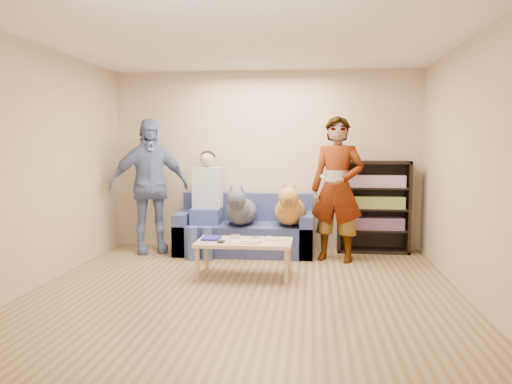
# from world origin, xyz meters

# --- Properties ---
(ground) EXTENTS (5.00, 5.00, 0.00)m
(ground) POSITION_xyz_m (0.00, 0.00, 0.00)
(ground) COLOR brown
(ground) RESTS_ON ground
(ceiling) EXTENTS (5.00, 5.00, 0.00)m
(ceiling) POSITION_xyz_m (0.00, 0.00, 2.60)
(ceiling) COLOR white
(ceiling) RESTS_ON ground
(wall_back) EXTENTS (4.50, 0.00, 4.50)m
(wall_back) POSITION_xyz_m (0.00, 2.50, 1.30)
(wall_back) COLOR tan
(wall_back) RESTS_ON ground
(wall_front) EXTENTS (4.50, 0.00, 4.50)m
(wall_front) POSITION_xyz_m (0.00, -2.50, 1.30)
(wall_front) COLOR tan
(wall_front) RESTS_ON ground
(wall_left) EXTENTS (0.00, 5.00, 5.00)m
(wall_left) POSITION_xyz_m (-2.25, 0.00, 1.30)
(wall_left) COLOR tan
(wall_left) RESTS_ON ground
(wall_right) EXTENTS (0.00, 5.00, 5.00)m
(wall_right) POSITION_xyz_m (2.25, 0.00, 1.30)
(wall_right) COLOR tan
(wall_right) RESTS_ON ground
(blanket) EXTENTS (0.38, 0.32, 0.13)m
(blanket) POSITION_xyz_m (0.46, 1.98, 0.49)
(blanket) COLOR silver
(blanket) RESTS_ON sofa
(person_standing_right) EXTENTS (0.79, 0.63, 1.90)m
(person_standing_right) POSITION_xyz_m (1.01, 1.72, 0.95)
(person_standing_right) COLOR gray
(person_standing_right) RESTS_ON ground
(person_standing_left) EXTENTS (1.20, 0.92, 1.89)m
(person_standing_left) POSITION_xyz_m (-1.61, 1.97, 0.95)
(person_standing_left) COLOR #6E89B0
(person_standing_left) RESTS_ON ground
(held_controller) EXTENTS (0.05, 0.13, 0.03)m
(held_controller) POSITION_xyz_m (0.81, 1.52, 1.13)
(held_controller) COLOR white
(held_controller) RESTS_ON person_standing_right
(notebook_blue) EXTENTS (0.20, 0.26, 0.03)m
(notebook_blue) POSITION_xyz_m (-0.49, 0.85, 0.43)
(notebook_blue) COLOR #1B1B95
(notebook_blue) RESTS_ON coffee_table
(papers) EXTENTS (0.26, 0.20, 0.02)m
(papers) POSITION_xyz_m (-0.04, 0.70, 0.43)
(papers) COLOR beige
(papers) RESTS_ON coffee_table
(magazine) EXTENTS (0.22, 0.17, 0.01)m
(magazine) POSITION_xyz_m (-0.01, 0.72, 0.44)
(magazine) COLOR #BDB097
(magazine) RESTS_ON coffee_table
(camera_silver) EXTENTS (0.11, 0.06, 0.05)m
(camera_silver) POSITION_xyz_m (-0.21, 0.92, 0.45)
(camera_silver) COLOR silver
(camera_silver) RESTS_ON coffee_table
(controller_a) EXTENTS (0.04, 0.13, 0.03)m
(controller_a) POSITION_xyz_m (0.19, 0.90, 0.43)
(controller_a) COLOR white
(controller_a) RESTS_ON coffee_table
(controller_b) EXTENTS (0.09, 0.06, 0.03)m
(controller_b) POSITION_xyz_m (0.27, 0.82, 0.43)
(controller_b) COLOR white
(controller_b) RESTS_ON coffee_table
(headphone_cup_a) EXTENTS (0.07, 0.07, 0.02)m
(headphone_cup_a) POSITION_xyz_m (0.11, 0.78, 0.43)
(headphone_cup_a) COLOR white
(headphone_cup_a) RESTS_ON coffee_table
(headphone_cup_b) EXTENTS (0.07, 0.07, 0.02)m
(headphone_cup_b) POSITION_xyz_m (0.11, 0.86, 0.43)
(headphone_cup_b) COLOR silver
(headphone_cup_b) RESTS_ON coffee_table
(pen_orange) EXTENTS (0.13, 0.06, 0.01)m
(pen_orange) POSITION_xyz_m (-0.11, 0.64, 0.42)
(pen_orange) COLOR #C24D1B
(pen_orange) RESTS_ON coffee_table
(pen_black) EXTENTS (0.13, 0.08, 0.01)m
(pen_black) POSITION_xyz_m (0.03, 0.98, 0.42)
(pen_black) COLOR black
(pen_black) RESTS_ON coffee_table
(wallet) EXTENTS (0.07, 0.12, 0.02)m
(wallet) POSITION_xyz_m (-0.34, 0.68, 0.43)
(wallet) COLOR black
(wallet) RESTS_ON coffee_table
(sofa) EXTENTS (1.90, 0.85, 0.82)m
(sofa) POSITION_xyz_m (-0.25, 2.10, 0.28)
(sofa) COLOR #515B93
(sofa) RESTS_ON ground
(person_seated) EXTENTS (0.40, 0.73, 1.47)m
(person_seated) POSITION_xyz_m (-0.79, 1.97, 0.77)
(person_seated) COLOR #3C5385
(person_seated) RESTS_ON sofa
(dog_gray) EXTENTS (0.41, 1.25, 0.60)m
(dog_gray) POSITION_xyz_m (-0.29, 1.88, 0.64)
(dog_gray) COLOR #4B4E55
(dog_gray) RESTS_ON sofa
(dog_tan) EXTENTS (0.43, 1.18, 0.63)m
(dog_tan) POSITION_xyz_m (0.38, 1.93, 0.65)
(dog_tan) COLOR #B57B37
(dog_tan) RESTS_ON sofa
(coffee_table) EXTENTS (1.10, 0.60, 0.42)m
(coffee_table) POSITION_xyz_m (-0.09, 0.80, 0.37)
(coffee_table) COLOR #D2BC81
(coffee_table) RESTS_ON ground
(bookshelf) EXTENTS (1.00, 0.34, 1.30)m
(bookshelf) POSITION_xyz_m (1.55, 2.33, 0.68)
(bookshelf) COLOR black
(bookshelf) RESTS_ON ground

